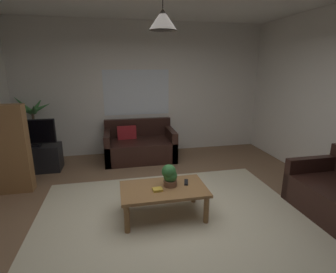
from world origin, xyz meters
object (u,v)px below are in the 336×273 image
Objects in this scene: remote_on_table_0 at (186,182)px; potted_plant_on_table at (170,175)px; bookshelf_corner at (4,149)px; tv at (32,133)px; couch_under_window at (140,147)px; pendant_lamp at (163,19)px; book_on_table_0 at (158,189)px; potted_palm_corner at (35,136)px; coffee_table at (164,192)px; tv_stand at (36,158)px.

remote_on_table_0 is 0.54× the size of potted_plant_on_table.
potted_plant_on_table is 2.63m from bookshelf_corner.
remote_on_table_0 is at bearing -38.54° from tv.
pendant_lamp is (0.09, -2.27, 2.17)m from couch_under_window.
book_on_table_0 is 0.09× the size of potted_palm_corner.
coffee_table is 2.09m from pendant_lamp.
coffee_table is at bearing -87.77° from couch_under_window.
couch_under_window reaches higher than remote_on_table_0.
couch_under_window is at bearing 92.23° from coffee_table.
remote_on_table_0 is 0.11× the size of bookshelf_corner.
tv_stand is 3.64m from pendant_lamp.
potted_plant_on_table reaches higher than remote_on_table_0.
potted_palm_corner reaches higher than potted_plant_on_table.
bookshelf_corner reaches higher than coffee_table.
bookshelf_corner reaches higher than book_on_table_0.
couch_under_window is at bearing 94.59° from potted_plant_on_table.
coffee_table is 3.77× the size of potted_plant_on_table.
coffee_table is at bearing -49.14° from potted_palm_corner.
book_on_table_0 is at bearing -29.52° from bookshelf_corner.
tv is at bearing 134.12° from book_on_table_0.
couch_under_window is at bearing 26.58° from bookshelf_corner.
coffee_table is at bearing -150.99° from remote_on_table_0.
potted_plant_on_table is 0.21× the size of potted_palm_corner.
bookshelf_corner is (-0.08, -1.36, 0.15)m from potted_palm_corner.
pendant_lamp reaches higher than remote_on_table_0.
pendant_lamp reaches higher than potted_palm_corner.
remote_on_table_0 is 3.53m from potted_palm_corner.
potted_palm_corner is at bearing 86.70° from bookshelf_corner.
potted_palm_corner is at bearing 130.86° from pendant_lamp.
pendant_lamp is (2.09, -2.00, 1.68)m from tv.
pendant_lamp is (-0.33, -0.08, 2.02)m from remote_on_table_0.
tv reaches higher than tv_stand.
pendant_lamp is at bearing -44.07° from tv_stand.
remote_on_table_0 is at bearing 7.37° from potted_plant_on_table.
book_on_table_0 is at bearing -147.13° from pendant_lamp.
bookshelf_corner is at bearing -102.38° from tv_stand.
tv_stand is at bearing 157.05° from remote_on_table_0.
couch_under_window is 1.04× the size of potted_palm_corner.
tv_stand is at bearing 135.93° from pendant_lamp.
coffee_table is 9.12× the size of book_on_table_0.
book_on_table_0 is at bearing -146.20° from remote_on_table_0.
coffee_table is 0.24m from potted_plant_on_table.
pendant_lamp is (0.00, 0.00, 2.09)m from coffee_table.
potted_palm_corner is 3.85m from pendant_lamp.
pendant_lamp is (2.09, -2.02, 2.19)m from tv_stand.
couch_under_window is at bearing 92.23° from pendant_lamp.
book_on_table_0 is at bearing -46.18° from tv_stand.
book_on_table_0 is at bearing -147.13° from coffee_table.
tv_stand is (-2.18, 1.98, -0.31)m from potted_plant_on_table.
couch_under_window is 4.92× the size of potted_plant_on_table.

